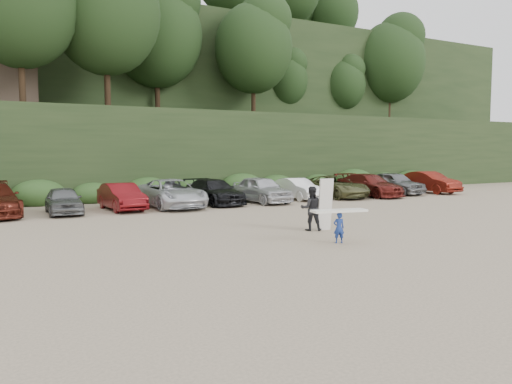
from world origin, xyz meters
TOP-DOWN VIEW (x-y plane):
  - ground at (0.00, 0.00)m, footprint 120.00×120.00m
  - hillside_backdrop at (-0.26, 35.93)m, footprint 90.00×41.50m
  - parked_cars at (-1.02, 10.00)m, footprint 39.55×6.35m
  - child_surfer at (-0.74, -3.32)m, footprint 2.01×0.91m
  - adult_surfer at (0.02, -0.64)m, footprint 1.34×0.98m

SIDE VIEW (x-z plane):
  - ground at x=0.00m, z-range 0.00..0.00m
  - parked_cars at x=-1.02m, z-range -0.05..1.60m
  - child_surfer at x=-0.74m, z-range 0.21..1.37m
  - adult_surfer at x=0.02m, z-range -0.14..1.94m
  - hillside_backdrop at x=-0.26m, z-range -2.78..25.22m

